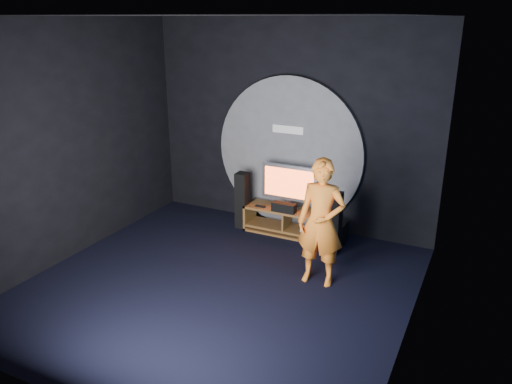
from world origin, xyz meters
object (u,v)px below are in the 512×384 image
tower_speaker_right (334,223)px  tv (289,185)px  player (321,223)px  media_console (287,223)px  tower_speaker_left (242,200)px  subwoofer (336,232)px

tower_speaker_right → tv: bearing=155.9°
tower_speaker_right → player: size_ratio=0.56×
media_console → tower_speaker_left: bearing=-174.9°
media_console → tv: size_ratio=1.50×
player → tower_speaker_left: bearing=142.9°
tower_speaker_right → player: (0.10, -0.96, 0.39)m
media_console → tv: bearing=95.8°
tv → tower_speaker_left: 0.90m
tv → player: size_ratio=0.55×
subwoofer → tower_speaker_left: bearing=-175.9°
media_console → tower_speaker_right: (0.92, -0.35, 0.30)m
tv → media_console: bearing=-84.2°
tower_speaker_left → tower_speaker_right: 1.76m
tower_speaker_left → tower_speaker_right: bearing=-8.9°
subwoofer → player: size_ratio=0.20×
tower_speaker_left → subwoofer: (1.66, 0.12, -0.32)m
media_console → player: player is taller
tv → subwoofer: size_ratio=2.78×
tower_speaker_left → subwoofer: bearing=4.1°
tower_speaker_right → subwoofer: (-0.08, 0.39, -0.32)m
media_console → tower_speaker_left: 0.87m
media_console → player: bearing=-52.0°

